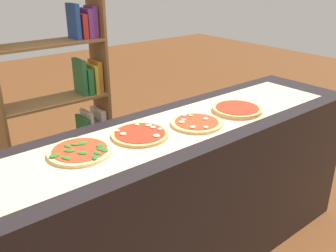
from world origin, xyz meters
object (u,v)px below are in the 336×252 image
(pizza_mushroom_1, at_px, (140,134))
(pizza_plain_3, at_px, (237,109))
(bookshelf, at_px, (68,103))
(pizza_spinach_0, at_px, (80,151))
(pizza_mushroom_2, at_px, (196,123))

(pizza_mushroom_1, height_order, pizza_plain_3, same)
(pizza_mushroom_1, height_order, bookshelf, bookshelf)
(pizza_mushroom_1, xyz_separation_m, pizza_plain_3, (0.61, -0.07, 0.00))
(pizza_plain_3, bearing_deg, bookshelf, 114.59)
(pizza_spinach_0, xyz_separation_m, pizza_plain_3, (0.92, -0.09, 0.00))
(pizza_mushroom_2, bearing_deg, pizza_plain_3, -1.02)
(pizza_mushroom_1, distance_m, pizza_mushroom_2, 0.31)
(pizza_mushroom_2, relative_size, bookshelf, 0.17)
(pizza_mushroom_1, relative_size, bookshelf, 0.17)
(pizza_mushroom_1, xyz_separation_m, pizza_mushroom_2, (0.30, -0.07, 0.00))
(pizza_mushroom_2, distance_m, bookshelf, 1.12)
(pizza_plain_3, bearing_deg, pizza_spinach_0, 174.35)
(pizza_plain_3, bearing_deg, pizza_mushroom_2, 178.98)
(pizza_spinach_0, distance_m, pizza_plain_3, 0.92)
(pizza_mushroom_1, height_order, pizza_mushroom_2, same)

